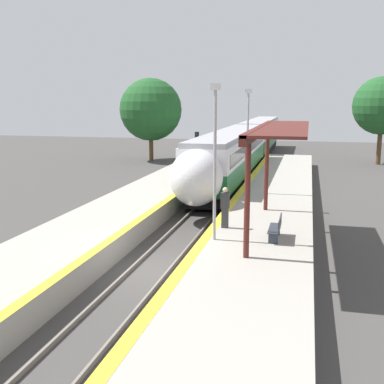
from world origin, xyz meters
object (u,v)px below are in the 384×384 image
(train, at_px, (247,143))
(lamppost_mid, at_px, (248,135))
(platform_bench, at_px, (277,227))
(railway_signal, at_px, (197,153))
(person_waiting, at_px, (225,207))
(lamppost_near, at_px, (215,153))

(train, xyz_separation_m, lamppost_mid, (2.15, -17.40, 2.04))
(platform_bench, bearing_deg, lamppost_mid, 104.31)
(platform_bench, distance_m, railway_signal, 17.84)
(person_waiting, relative_size, railway_signal, 0.44)
(train, bearing_deg, lamppost_near, -85.49)
(train, bearing_deg, platform_bench, -80.39)
(lamppost_mid, bearing_deg, person_waiting, -89.24)
(lamppost_near, relative_size, lamppost_mid, 1.00)
(train, height_order, railway_signal, train)
(train, distance_m, railway_signal, 10.57)
(train, distance_m, lamppost_near, 27.43)
(railway_signal, bearing_deg, person_waiting, -72.61)
(platform_bench, xyz_separation_m, railway_signal, (-7.00, 16.38, 1.01))
(person_waiting, bearing_deg, train, 95.07)
(lamppost_mid, bearing_deg, train, 97.05)
(train, relative_size, lamppost_near, 7.65)
(lamppost_near, distance_m, lamppost_mid, 9.87)
(person_waiting, distance_m, lamppost_near, 3.07)
(person_waiting, xyz_separation_m, lamppost_mid, (-0.11, 8.03, 2.46))
(lamppost_near, bearing_deg, railway_signal, 105.28)
(platform_bench, xyz_separation_m, person_waiting, (-2.26, 1.23, 0.44))
(platform_bench, relative_size, railway_signal, 0.42)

